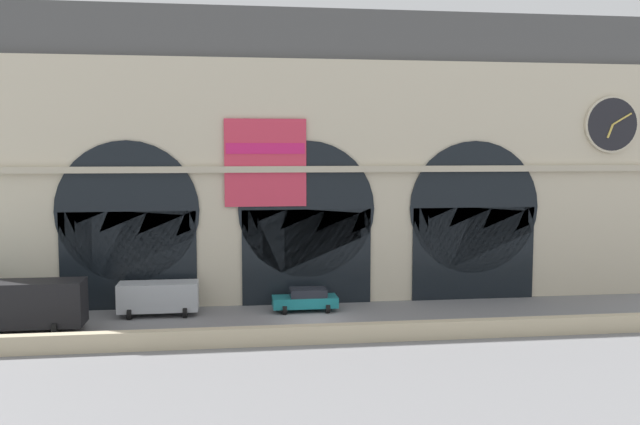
% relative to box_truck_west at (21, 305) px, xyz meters
% --- Properties ---
extents(ground_plane, '(200.00, 200.00, 0.00)m').
position_rel_box_truck_west_xyz_m(ground_plane, '(17.80, 0.49, -1.70)').
color(ground_plane, slate).
extents(quay_parapet_wall, '(90.00, 0.70, 1.04)m').
position_rel_box_truck_west_xyz_m(quay_parapet_wall, '(17.80, -4.53, -1.18)').
color(quay_parapet_wall, '#BCAD8C').
rests_on(quay_parapet_wall, ground).
extents(station_building, '(51.57, 6.06, 20.81)m').
position_rel_box_truck_west_xyz_m(station_building, '(17.82, 8.31, 8.47)').
color(station_building, beige).
rests_on(station_building, ground).
extents(box_truck_west, '(7.50, 2.91, 3.12)m').
position_rel_box_truck_west_xyz_m(box_truck_west, '(0.00, 0.00, 0.00)').
color(box_truck_west, '#19727A').
rests_on(box_truck_west, ground).
extents(van_midwest, '(5.20, 2.48, 2.20)m').
position_rel_box_truck_west_xyz_m(van_midwest, '(7.67, 3.36, -0.45)').
color(van_midwest, '#ADB2B7').
rests_on(van_midwest, ground).
extents(car_center, '(4.40, 2.22, 1.55)m').
position_rel_box_truck_west_xyz_m(car_center, '(17.47, 3.26, -0.90)').
color(car_center, '#19727A').
rests_on(car_center, ground).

